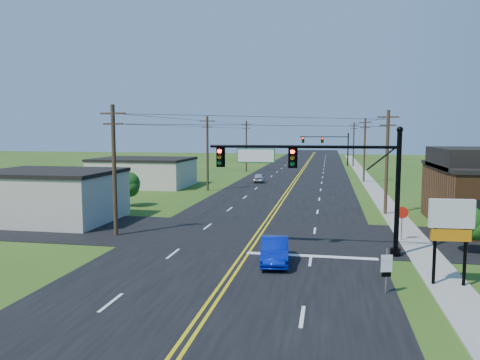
% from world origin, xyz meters
% --- Properties ---
extents(ground, '(260.00, 260.00, 0.00)m').
position_xyz_m(ground, '(0.00, 0.00, 0.00)').
color(ground, '#284914').
rests_on(ground, ground).
extents(road_main, '(16.00, 220.00, 0.04)m').
position_xyz_m(road_main, '(0.00, 50.00, 0.02)').
color(road_main, black).
rests_on(road_main, ground).
extents(road_cross, '(70.00, 10.00, 0.04)m').
position_xyz_m(road_cross, '(0.00, 12.00, 0.02)').
color(road_cross, black).
rests_on(road_cross, ground).
extents(sidewalk, '(2.00, 160.00, 0.08)m').
position_xyz_m(sidewalk, '(10.50, 40.00, 0.04)').
color(sidewalk, gray).
rests_on(sidewalk, ground).
extents(signal_mast_main, '(11.30, 0.60, 7.48)m').
position_xyz_m(signal_mast_main, '(4.34, 8.00, 4.75)').
color(signal_mast_main, black).
rests_on(signal_mast_main, ground).
extents(signal_mast_far, '(10.98, 0.60, 7.48)m').
position_xyz_m(signal_mast_far, '(4.44, 80.00, 4.55)').
color(signal_mast_far, black).
rests_on(signal_mast_far, ground).
extents(cream_bldg_near, '(10.20, 8.20, 4.10)m').
position_xyz_m(cream_bldg_near, '(-17.00, 14.00, 2.06)').
color(cream_bldg_near, beige).
rests_on(cream_bldg_near, ground).
extents(cream_bldg_far, '(12.20, 9.20, 3.70)m').
position_xyz_m(cream_bldg_far, '(-19.00, 38.00, 1.86)').
color(cream_bldg_far, beige).
rests_on(cream_bldg_far, ground).
extents(utility_pole_left_a, '(1.80, 0.28, 9.00)m').
position_xyz_m(utility_pole_left_a, '(-9.50, 10.00, 4.72)').
color(utility_pole_left_a, '#3B231B').
rests_on(utility_pole_left_a, ground).
extents(utility_pole_left_b, '(1.80, 0.28, 9.00)m').
position_xyz_m(utility_pole_left_b, '(-9.50, 35.00, 4.72)').
color(utility_pole_left_b, '#3B231B').
rests_on(utility_pole_left_b, ground).
extents(utility_pole_left_c, '(1.80, 0.28, 9.00)m').
position_xyz_m(utility_pole_left_c, '(-9.50, 62.00, 4.72)').
color(utility_pole_left_c, '#3B231B').
rests_on(utility_pole_left_c, ground).
extents(utility_pole_right_a, '(1.80, 0.28, 9.00)m').
position_xyz_m(utility_pole_right_a, '(9.80, 22.00, 4.72)').
color(utility_pole_right_a, '#3B231B').
rests_on(utility_pole_right_a, ground).
extents(utility_pole_right_b, '(1.80, 0.28, 9.00)m').
position_xyz_m(utility_pole_right_b, '(9.80, 48.00, 4.72)').
color(utility_pole_right_b, '#3B231B').
rests_on(utility_pole_right_b, ground).
extents(utility_pole_right_c, '(1.80, 0.28, 9.00)m').
position_xyz_m(utility_pole_right_c, '(9.80, 78.00, 4.72)').
color(utility_pole_right_c, '#3B231B').
rests_on(utility_pole_right_c, ground).
extents(tree_right_back, '(3.00, 3.00, 4.10)m').
position_xyz_m(tree_right_back, '(16.00, 26.00, 2.60)').
color(tree_right_back, '#3B231B').
rests_on(tree_right_back, ground).
extents(shrub_corner, '(2.00, 2.00, 2.86)m').
position_xyz_m(shrub_corner, '(13.00, 9.50, 1.85)').
color(shrub_corner, '#3B231B').
rests_on(shrub_corner, ground).
extents(tree_left, '(2.40, 2.40, 3.37)m').
position_xyz_m(tree_left, '(-14.00, 22.00, 2.16)').
color(tree_left, '#3B231B').
rests_on(tree_left, ground).
extents(blue_car, '(1.86, 4.31, 1.38)m').
position_xyz_m(blue_car, '(2.09, 5.23, 0.69)').
color(blue_car, '#071AA6').
rests_on(blue_car, ground).
extents(distant_car, '(1.73, 3.75, 1.24)m').
position_xyz_m(distant_car, '(-4.67, 45.18, 0.62)').
color(distant_car, '#B9B9BE').
rests_on(distant_car, ground).
extents(route_sign, '(0.51, 0.16, 2.07)m').
position_xyz_m(route_sign, '(7.50, 1.35, 1.20)').
color(route_sign, slate).
rests_on(route_sign, ground).
extents(stop_sign, '(0.82, 0.10, 2.31)m').
position_xyz_m(stop_sign, '(9.69, 11.98, 1.66)').
color(stop_sign, slate).
rests_on(stop_sign, ground).
extents(pylon_sign, '(2.01, 0.38, 4.10)m').
position_xyz_m(pylon_sign, '(10.50, 3.00, 3.00)').
color(pylon_sign, black).
rests_on(pylon_sign, ground).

